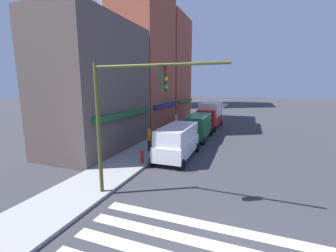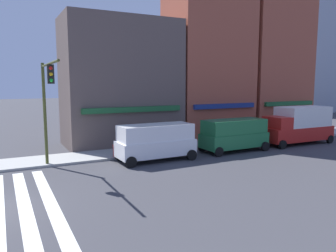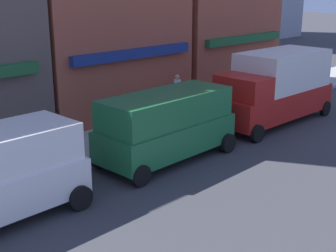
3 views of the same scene
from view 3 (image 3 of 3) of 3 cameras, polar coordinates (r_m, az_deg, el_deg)
The scene contains 3 objects.
van_green at distance 15.68m, azimuth -0.16°, elevation 0.25°, with size 5.04×2.22×2.34m.
box_truck_red at distance 20.61m, azimuth 12.89°, elevation 4.74°, with size 6.24×2.42×3.04m.
pedestrian_white_shirt at distance 21.11m, azimuth 1.13°, elevation 4.02°, with size 0.32×0.32×1.77m.
Camera 3 is at (5.35, -5.96, 5.78)m, focal length 50.00 mm.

